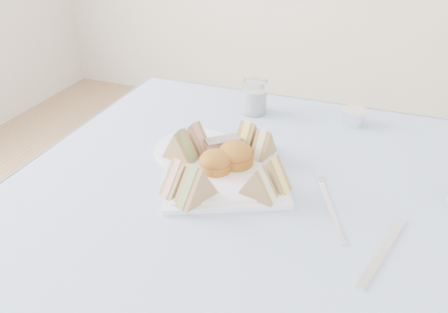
% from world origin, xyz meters
% --- Properties ---
extents(tablecloth, '(1.02, 1.02, 0.01)m').
position_xyz_m(tablecloth, '(0.00, 0.00, 0.74)').
color(tablecloth, '#8CAAC6').
rests_on(tablecloth, table).
extents(serving_plate, '(0.33, 0.33, 0.01)m').
position_xyz_m(serving_plate, '(-0.08, 0.04, 0.75)').
color(serving_plate, white).
rests_on(serving_plate, tablecloth).
extents(sandwich_fl_a, '(0.07, 0.09, 0.07)m').
position_xyz_m(sandwich_fl_a, '(-0.13, -0.05, 0.79)').
color(sandwich_fl_a, '#A07953').
rests_on(sandwich_fl_a, serving_plate).
extents(sandwich_fl_b, '(0.07, 0.10, 0.08)m').
position_xyz_m(sandwich_fl_b, '(-0.09, -0.07, 0.80)').
color(sandwich_fl_b, '#A07953').
rests_on(sandwich_fl_b, serving_plate).
extents(sandwich_fr_a, '(0.09, 0.06, 0.07)m').
position_xyz_m(sandwich_fr_a, '(0.03, 0.02, 0.79)').
color(sandwich_fr_a, '#A07953').
rests_on(sandwich_fr_a, serving_plate).
extents(sandwich_fr_b, '(0.08, 0.05, 0.07)m').
position_xyz_m(sandwich_fr_b, '(0.02, -0.02, 0.79)').
color(sandwich_fr_b, '#A07953').
rests_on(sandwich_fr_b, serving_plate).
extents(sandwich_bl_a, '(0.09, 0.06, 0.07)m').
position_xyz_m(sandwich_bl_a, '(-0.18, 0.06, 0.79)').
color(sandwich_bl_a, '#A07953').
rests_on(sandwich_bl_a, serving_plate).
extents(sandwich_bl_b, '(0.09, 0.06, 0.07)m').
position_xyz_m(sandwich_bl_b, '(-0.17, 0.10, 0.79)').
color(sandwich_bl_b, '#A07953').
rests_on(sandwich_bl_b, serving_plate).
extents(sandwich_br_a, '(0.05, 0.08, 0.07)m').
position_xyz_m(sandwich_br_a, '(-0.02, 0.13, 0.79)').
color(sandwich_br_a, '#A07953').
rests_on(sandwich_br_a, serving_plate).
extents(sandwich_br_b, '(0.05, 0.09, 0.07)m').
position_xyz_m(sandwich_br_b, '(-0.06, 0.15, 0.79)').
color(sandwich_br_b, '#A07953').
rests_on(sandwich_br_b, serving_plate).
extents(scone_left, '(0.09, 0.09, 0.05)m').
position_xyz_m(scone_left, '(-0.09, 0.04, 0.78)').
color(scone_left, '#A87017').
rests_on(scone_left, serving_plate).
extents(scone_right, '(0.11, 0.11, 0.05)m').
position_xyz_m(scone_right, '(-0.06, 0.08, 0.78)').
color(scone_right, '#A87017').
rests_on(scone_right, serving_plate).
extents(pastry_slice, '(0.08, 0.08, 0.04)m').
position_xyz_m(pastry_slice, '(-0.10, 0.11, 0.78)').
color(pastry_slice, '#DEB681').
rests_on(pastry_slice, serving_plate).
extents(side_plate, '(0.21, 0.21, 0.01)m').
position_xyz_m(side_plate, '(-0.17, 0.12, 0.75)').
color(side_plate, white).
rests_on(side_plate, tablecloth).
extents(water_glass, '(0.07, 0.07, 0.09)m').
position_xyz_m(water_glass, '(-0.11, 0.37, 0.79)').
color(water_glass, white).
rests_on(water_glass, tablecloth).
extents(tea_strainer, '(0.08, 0.08, 0.04)m').
position_xyz_m(tea_strainer, '(0.15, 0.39, 0.76)').
color(tea_strainer, white).
rests_on(tea_strainer, tablecloth).
extents(knife, '(0.07, 0.20, 0.00)m').
position_xyz_m(knife, '(0.26, -0.08, 0.75)').
color(knife, white).
rests_on(knife, tablecloth).
extents(fork, '(0.08, 0.18, 0.00)m').
position_xyz_m(fork, '(0.16, -0.00, 0.75)').
color(fork, white).
rests_on(fork, tablecloth).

